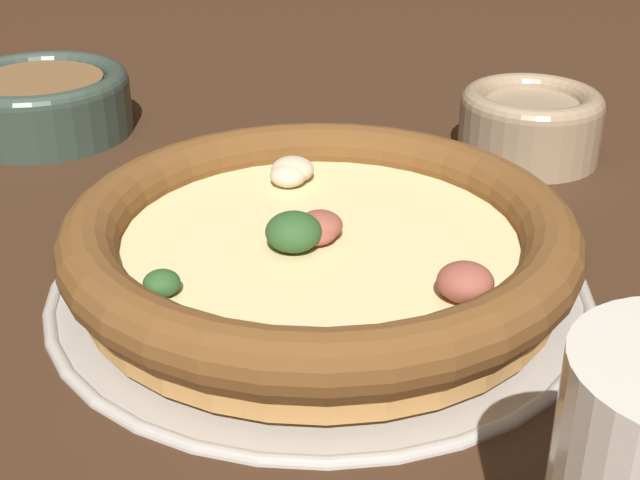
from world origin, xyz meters
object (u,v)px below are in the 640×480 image
at_px(pizza_tray, 320,282).
at_px(bowl_far, 41,100).
at_px(pizza, 320,241).
at_px(bowl_near, 530,122).

relative_size(pizza_tray, bowl_far, 2.15).
xyz_separation_m(pizza_tray, pizza, (0.00, -0.00, 0.03)).
height_order(bowl_near, bowl_far, bowl_near).
xyz_separation_m(pizza_tray, bowl_near, (0.03, 0.25, 0.03)).
bearing_deg(bowl_far, pizza_tray, -15.34).
xyz_separation_m(pizza, bowl_near, (0.03, 0.25, -0.00)).
relative_size(bowl_near, bowl_far, 0.74).
xyz_separation_m(pizza, bowl_far, (-0.33, 0.09, -0.00)).
bearing_deg(pizza, bowl_near, 83.50).
bearing_deg(bowl_near, bowl_far, -155.43).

